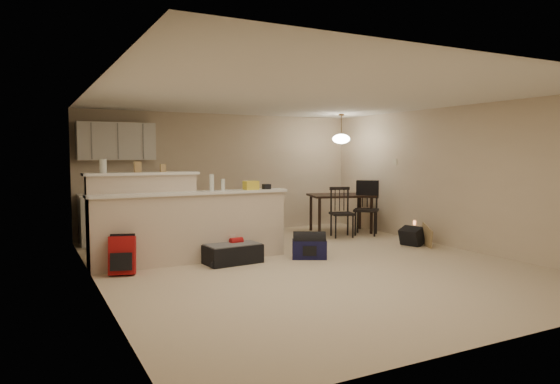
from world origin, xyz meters
TOP-DOWN VIEW (x-y plane):
  - room at (0.00, 0.00)m, footprint 7.00×7.02m
  - breakfast_bar at (-1.76, 0.98)m, footprint 3.08×0.58m
  - upper_cabinets at (-2.20, 3.32)m, footprint 1.40×0.34m
  - kitchen_counter at (-2.00, 3.19)m, footprint 1.80×0.60m
  - thermostat at (2.98, 1.55)m, footprint 0.02×0.12m
  - jar at (-2.75, 1.12)m, footprint 0.10×0.10m
  - cereal_box at (-2.26, 1.12)m, footprint 0.10×0.07m
  - small_box at (-1.89, 1.12)m, footprint 0.08×0.06m
  - bottle_a at (-1.19, 0.90)m, footprint 0.07×0.07m
  - bottle_b at (-1.00, 0.90)m, footprint 0.06×0.06m
  - bag_lump at (-0.52, 0.90)m, footprint 0.22×0.18m
  - pouch at (-0.24, 0.90)m, footprint 0.12×0.10m
  - dining_table at (2.20, 2.34)m, footprint 1.48×1.19m
  - pendant_lamp at (2.20, 2.34)m, footprint 0.36×0.36m
  - dining_chair_near at (1.87, 1.81)m, footprint 0.54×0.53m
  - dining_chair_far at (2.47, 1.81)m, footprint 0.66×0.66m
  - suitcase at (-0.98, 0.61)m, footprint 0.88×0.62m
  - red_backpack at (-2.60, 0.61)m, footprint 0.40×0.31m
  - navy_duffel at (0.24, 0.34)m, footprint 0.62×0.52m
  - black_daypack at (2.46, 0.44)m, footprint 0.35×0.42m
  - cardboard_sheet at (2.64, 0.24)m, footprint 0.21×0.45m

SIDE VIEW (x-z plane):
  - suitcase at x=-0.98m, z-range 0.00..0.28m
  - navy_duffel at x=0.24m, z-range 0.00..0.30m
  - black_daypack at x=2.46m, z-range 0.00..0.32m
  - cardboard_sheet at x=2.64m, z-range 0.00..0.37m
  - red_backpack at x=-2.60m, z-range 0.00..0.52m
  - kitchen_counter at x=-2.00m, z-range 0.00..0.90m
  - dining_chair_near at x=1.87m, z-range 0.00..1.00m
  - dining_chair_far at x=2.47m, z-range 0.00..1.09m
  - breakfast_bar at x=-1.76m, z-range -0.09..1.30m
  - dining_table at x=2.20m, z-range 0.31..1.11m
  - pouch at x=-0.24m, z-range 1.09..1.17m
  - bag_lump at x=-0.52m, z-range 1.09..1.23m
  - bottle_b at x=-1.00m, z-range 1.09..1.27m
  - bottle_a at x=-1.19m, z-range 1.09..1.35m
  - room at x=0.00m, z-range 0.00..2.50m
  - small_box at x=-1.89m, z-range 1.39..1.51m
  - cereal_box at x=-2.26m, z-range 1.39..1.55m
  - jar at x=-2.75m, z-range 1.39..1.59m
  - thermostat at x=2.98m, z-range 1.44..1.56m
  - upper_cabinets at x=-2.20m, z-range 1.55..2.25m
  - pendant_lamp at x=2.20m, z-range 1.68..2.30m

